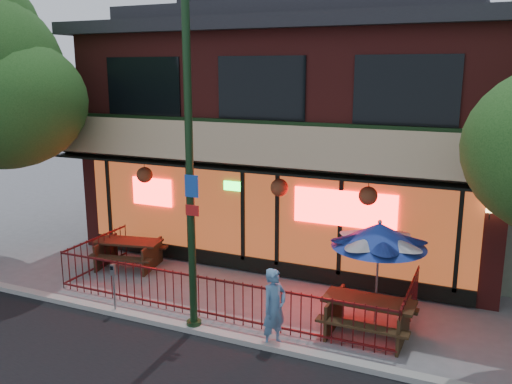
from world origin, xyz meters
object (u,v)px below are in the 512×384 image
at_px(street_light, 190,187).
at_px(picnic_table_left, 129,249).
at_px(patio_umbrella, 379,235).
at_px(parking_meter_near, 114,281).
at_px(picnic_table_right, 368,312).
at_px(pedestrian, 274,308).

bearing_deg(street_light, picnic_table_left, 144.78).
height_order(patio_umbrella, parking_meter_near, patio_umbrella).
bearing_deg(patio_umbrella, parking_meter_near, -159.26).
distance_m(street_light, parking_meter_near, 3.10).
height_order(picnic_table_right, parking_meter_near, parking_meter_near).
bearing_deg(patio_umbrella, street_light, -149.98).
distance_m(street_light, patio_umbrella, 4.17).
distance_m(picnic_table_left, patio_umbrella, 7.24).
xyz_separation_m(picnic_table_left, parking_meter_near, (1.57, -2.62, 0.30)).
xyz_separation_m(pedestrian, parking_meter_near, (-3.86, -0.13, -0.01)).
height_order(picnic_table_left, pedestrian, pedestrian).
distance_m(patio_umbrella, parking_meter_near, 6.00).
xyz_separation_m(picnic_table_right, patio_umbrella, (0.00, 0.74, 1.46)).
height_order(patio_umbrella, pedestrian, patio_umbrella).
bearing_deg(patio_umbrella, pedestrian, -129.94).
distance_m(picnic_table_left, pedestrian, 5.99).
relative_size(pedestrian, parking_meter_near, 1.37).
distance_m(street_light, pedestrian, 2.96).
bearing_deg(picnic_table_left, pedestrian, -24.61).
distance_m(picnic_table_left, picnic_table_right, 7.18).
relative_size(patio_umbrella, parking_meter_near, 1.95).
xyz_separation_m(street_light, parking_meter_near, (-2.03, -0.08, -2.34)).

